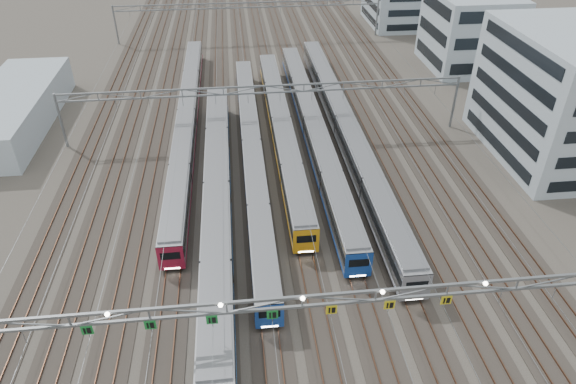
{
  "coord_description": "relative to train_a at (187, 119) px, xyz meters",
  "views": [
    {
      "loc": [
        -4.01,
        -26.63,
        35.53
      ],
      "look_at": [
        1.16,
        20.07,
        3.5
      ],
      "focal_mm": 32.0,
      "sensor_mm": 36.0,
      "label": 1
    }
  ],
  "objects": [
    {
      "name": "ground",
      "position": [
        11.25,
        -43.05,
        -1.96
      ],
      "size": [
        400.0,
        400.0,
        0.0
      ],
      "primitive_type": "plane",
      "color": "#47423A",
      "rests_on": "ground"
    },
    {
      "name": "train_e",
      "position": [
        18.0,
        -4.65,
        0.06
      ],
      "size": [
        2.72,
        59.03,
        3.53
      ],
      "color": "black",
      "rests_on": "ground"
    },
    {
      "name": "depot_bldg_south",
      "position": [
        51.06,
        -11.98,
        6.34
      ],
      "size": [
        18.0,
        22.0,
        16.59
      ],
      "primitive_type": "cube",
      "color": "#ACBFCD",
      "rests_on": "ground"
    },
    {
      "name": "train_f",
      "position": [
        22.5,
        -5.02,
        0.12
      ],
      "size": [
        2.81,
        65.48,
        3.66
      ],
      "color": "black",
      "rests_on": "ground"
    },
    {
      "name": "train_b",
      "position": [
        4.5,
        -20.72,
        0.25
      ],
      "size": [
        3.0,
        53.34,
        3.92
      ],
      "color": "black",
      "rests_on": "ground"
    },
    {
      "name": "gantry_near",
      "position": [
        11.2,
        -43.17,
        5.13
      ],
      "size": [
        56.36,
        0.61,
        8.08
      ],
      "color": "gray",
      "rests_on": "ground"
    },
    {
      "name": "train_c",
      "position": [
        9.0,
        -10.12,
        -0.05
      ],
      "size": [
        2.54,
        58.73,
        3.31
      ],
      "color": "black",
      "rests_on": "ground"
    },
    {
      "name": "train_a",
      "position": [
        0.0,
        0.0,
        0.0
      ],
      "size": [
        2.63,
        62.17,
        3.41
      ],
      "color": "black",
      "rests_on": "ground"
    },
    {
      "name": "gantry_mid",
      "position": [
        11.25,
        -3.05,
        4.43
      ],
      "size": [
        56.36,
        0.36,
        8.0
      ],
      "color": "gray",
      "rests_on": "ground"
    },
    {
      "name": "gantry_far",
      "position": [
        11.25,
        41.95,
        4.43
      ],
      "size": [
        56.36,
        0.36,
        8.0
      ],
      "color": "gray",
      "rests_on": "ground"
    },
    {
      "name": "train_d",
      "position": [
        13.5,
        -4.29,
        0.06
      ],
      "size": [
        2.72,
        51.58,
        3.54
      ],
      "color": "black",
      "rests_on": "ground"
    },
    {
      "name": "track_bed",
      "position": [
        11.25,
        56.95,
        -0.47
      ],
      "size": [
        54.0,
        260.0,
        5.42
      ],
      "color": "#2D2823",
      "rests_on": "ground"
    },
    {
      "name": "west_shed",
      "position": [
        -25.8,
        4.7,
        0.64
      ],
      "size": [
        10.0,
        30.0,
        5.18
      ],
      "primitive_type": "cube",
      "color": "#ACBFCD",
      "rests_on": "ground"
    },
    {
      "name": "depot_bldg_mid",
      "position": [
        51.2,
        21.52,
        4.74
      ],
      "size": [
        14.0,
        16.0,
        13.4
      ],
      "primitive_type": "cube",
      "color": "#ACBFCD",
      "rests_on": "ground"
    }
  ]
}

